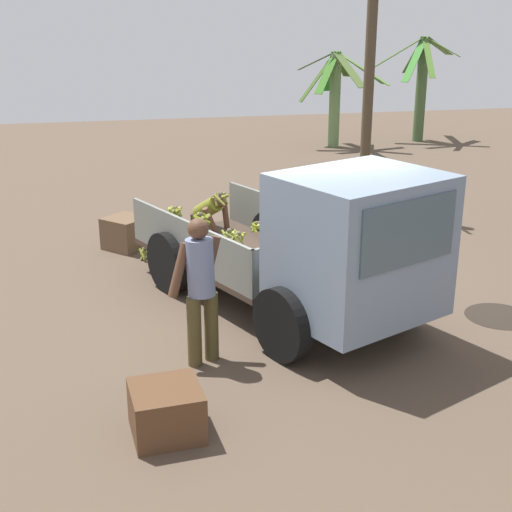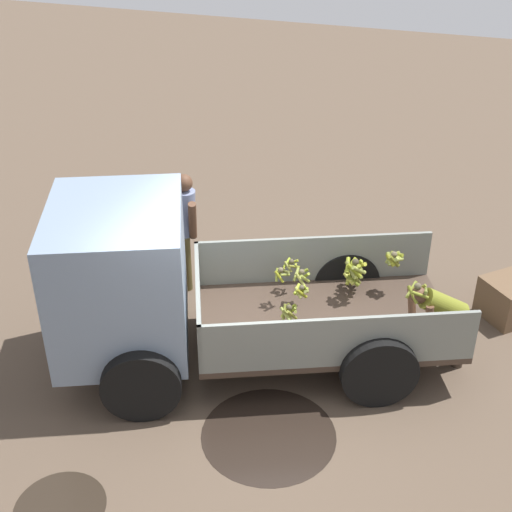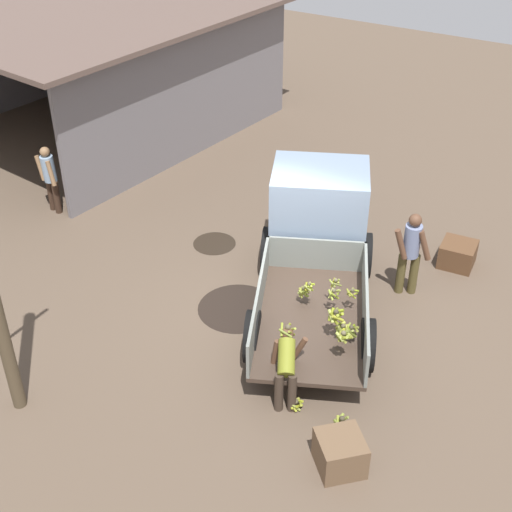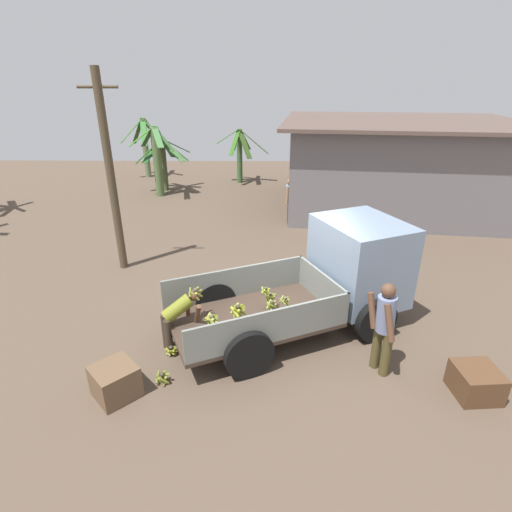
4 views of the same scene
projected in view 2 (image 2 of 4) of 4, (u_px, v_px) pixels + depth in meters
ground at (250, 375)px, 8.66m from camera, size 36.00×36.00×0.00m
mud_patch_0 at (269, 435)px, 7.81m from camera, size 1.49×1.49×0.01m
mud_patch_1 at (60, 507)px, 6.97m from camera, size 0.90×0.90×0.01m
cargo_truck at (161, 286)px, 8.33m from camera, size 5.06×3.58×2.14m
person_foreground_visitor at (185, 226)px, 9.91m from camera, size 0.53×0.70×1.74m
person_worker_loading at (443, 317)px, 8.53m from camera, size 0.83×0.66×1.14m
banana_bunch_on_ground_0 at (449, 345)px, 8.99m from camera, size 0.26×0.26×0.20m
banana_bunch_on_ground_1 at (454, 310)px, 9.62m from camera, size 0.24×0.26×0.23m
wooden_crate_0 at (509, 299)px, 9.58m from camera, size 0.91×0.91×0.55m
wooden_crate_1 at (118, 236)px, 11.13m from camera, size 0.72×0.72×0.49m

